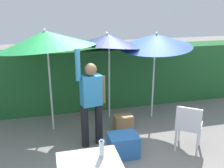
{
  "coord_description": "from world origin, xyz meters",
  "views": [
    {
      "loc": [
        -1.18,
        -4.44,
        2.73
      ],
      "look_at": [
        0.0,
        0.3,
        1.1
      ],
      "focal_mm": 43.0,
      "sensor_mm": 36.0,
      "label": 1
    }
  ],
  "objects_px": {
    "umbrella_orange": "(46,40)",
    "folding_table": "(89,167)",
    "chair_plastic": "(189,125)",
    "umbrella_yellow": "(108,41)",
    "cooler_box": "(123,145)",
    "umbrella_rainbow": "(156,40)",
    "person_vendor": "(91,99)",
    "bottle_water": "(102,148)",
    "crate_cardboard": "(124,123)"
  },
  "relations": [
    {
      "from": "umbrella_yellow",
      "to": "chair_plastic",
      "type": "height_order",
      "value": "umbrella_yellow"
    },
    {
      "from": "person_vendor",
      "to": "bottle_water",
      "type": "xyz_separation_m",
      "value": [
        -0.13,
        -1.52,
        -0.09
      ]
    },
    {
      "from": "umbrella_rainbow",
      "to": "folding_table",
      "type": "bearing_deg",
      "value": -127.35
    },
    {
      "from": "umbrella_orange",
      "to": "person_vendor",
      "type": "xyz_separation_m",
      "value": [
        0.72,
        -0.79,
        -0.98
      ]
    },
    {
      "from": "umbrella_yellow",
      "to": "bottle_water",
      "type": "xyz_separation_m",
      "value": [
        -0.71,
        -2.66,
        -0.94
      ]
    },
    {
      "from": "umbrella_rainbow",
      "to": "chair_plastic",
      "type": "xyz_separation_m",
      "value": [
        0.09,
        -1.47,
        -1.29
      ]
    },
    {
      "from": "umbrella_orange",
      "to": "umbrella_yellow",
      "type": "xyz_separation_m",
      "value": [
        1.3,
        0.35,
        -0.13
      ]
    },
    {
      "from": "umbrella_orange",
      "to": "cooler_box",
      "type": "height_order",
      "value": "umbrella_orange"
    },
    {
      "from": "cooler_box",
      "to": "bottle_water",
      "type": "relative_size",
      "value": 2.16
    },
    {
      "from": "person_vendor",
      "to": "cooler_box",
      "type": "xyz_separation_m",
      "value": [
        0.47,
        -0.5,
        -0.73
      ]
    },
    {
      "from": "chair_plastic",
      "to": "crate_cardboard",
      "type": "xyz_separation_m",
      "value": [
        -0.91,
        1.04,
        -0.35
      ]
    },
    {
      "from": "chair_plastic",
      "to": "bottle_water",
      "type": "xyz_separation_m",
      "value": [
        -1.79,
        -0.92,
        0.34
      ]
    },
    {
      "from": "umbrella_rainbow",
      "to": "umbrella_yellow",
      "type": "bearing_deg",
      "value": 164.34
    },
    {
      "from": "bottle_water",
      "to": "person_vendor",
      "type": "bearing_deg",
      "value": 85.23
    },
    {
      "from": "umbrella_orange",
      "to": "person_vendor",
      "type": "bearing_deg",
      "value": -47.8
    },
    {
      "from": "cooler_box",
      "to": "chair_plastic",
      "type": "bearing_deg",
      "value": -5.13
    },
    {
      "from": "chair_plastic",
      "to": "folding_table",
      "type": "distance_m",
      "value": 2.21
    },
    {
      "from": "umbrella_rainbow",
      "to": "umbrella_orange",
      "type": "bearing_deg",
      "value": -178.22
    },
    {
      "from": "umbrella_yellow",
      "to": "chair_plastic",
      "type": "distance_m",
      "value": 2.41
    },
    {
      "from": "umbrella_orange",
      "to": "person_vendor",
      "type": "height_order",
      "value": "umbrella_orange"
    },
    {
      "from": "umbrella_orange",
      "to": "folding_table",
      "type": "xyz_separation_m",
      "value": [
        0.41,
        -2.39,
        -1.27
      ]
    },
    {
      "from": "crate_cardboard",
      "to": "person_vendor",
      "type": "bearing_deg",
      "value": -150.02
    },
    {
      "from": "person_vendor",
      "to": "cooler_box",
      "type": "bearing_deg",
      "value": -46.75
    },
    {
      "from": "umbrella_yellow",
      "to": "chair_plastic",
      "type": "relative_size",
      "value": 2.36
    },
    {
      "from": "umbrella_yellow",
      "to": "cooler_box",
      "type": "xyz_separation_m",
      "value": [
        -0.12,
        -1.64,
        -1.59
      ]
    },
    {
      "from": "cooler_box",
      "to": "person_vendor",
      "type": "bearing_deg",
      "value": 133.25
    },
    {
      "from": "umbrella_yellow",
      "to": "folding_table",
      "type": "xyz_separation_m",
      "value": [
        -0.89,
        -2.74,
        -1.14
      ]
    },
    {
      "from": "umbrella_rainbow",
      "to": "person_vendor",
      "type": "distance_m",
      "value": 1.99
    },
    {
      "from": "chair_plastic",
      "to": "umbrella_orange",
      "type": "bearing_deg",
      "value": 149.6
    },
    {
      "from": "chair_plastic",
      "to": "crate_cardboard",
      "type": "height_order",
      "value": "chair_plastic"
    },
    {
      "from": "folding_table",
      "to": "bottle_water",
      "type": "distance_m",
      "value": 0.28
    },
    {
      "from": "folding_table",
      "to": "umbrella_yellow",
      "type": "bearing_deg",
      "value": 71.94
    },
    {
      "from": "chair_plastic",
      "to": "crate_cardboard",
      "type": "relative_size",
      "value": 2.34
    },
    {
      "from": "umbrella_yellow",
      "to": "cooler_box",
      "type": "distance_m",
      "value": 2.28
    },
    {
      "from": "folding_table",
      "to": "umbrella_rainbow",
      "type": "bearing_deg",
      "value": 52.65
    },
    {
      "from": "umbrella_yellow",
      "to": "bottle_water",
      "type": "relative_size",
      "value": 8.75
    },
    {
      "from": "umbrella_yellow",
      "to": "chair_plastic",
      "type": "bearing_deg",
      "value": -58.29
    },
    {
      "from": "crate_cardboard",
      "to": "folding_table",
      "type": "distance_m",
      "value": 2.34
    },
    {
      "from": "folding_table",
      "to": "chair_plastic",
      "type": "bearing_deg",
      "value": 26.79
    },
    {
      "from": "umbrella_rainbow",
      "to": "chair_plastic",
      "type": "relative_size",
      "value": 2.28
    },
    {
      "from": "umbrella_rainbow",
      "to": "crate_cardboard",
      "type": "bearing_deg",
      "value": -152.39
    },
    {
      "from": "person_vendor",
      "to": "umbrella_orange",
      "type": "bearing_deg",
      "value": 132.2
    },
    {
      "from": "cooler_box",
      "to": "folding_table",
      "type": "height_order",
      "value": "folding_table"
    },
    {
      "from": "crate_cardboard",
      "to": "bottle_water",
      "type": "relative_size",
      "value": 1.59
    },
    {
      "from": "chair_plastic",
      "to": "umbrella_yellow",
      "type": "bearing_deg",
      "value": 121.71
    },
    {
      "from": "umbrella_rainbow",
      "to": "umbrella_yellow",
      "type": "xyz_separation_m",
      "value": [
        -0.99,
        0.28,
        -0.01
      ]
    },
    {
      "from": "person_vendor",
      "to": "folding_table",
      "type": "height_order",
      "value": "person_vendor"
    },
    {
      "from": "chair_plastic",
      "to": "folding_table",
      "type": "height_order",
      "value": "chair_plastic"
    },
    {
      "from": "chair_plastic",
      "to": "bottle_water",
      "type": "bearing_deg",
      "value": -152.86
    },
    {
      "from": "chair_plastic",
      "to": "person_vendor",
      "type": "bearing_deg",
      "value": 159.99
    }
  ]
}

